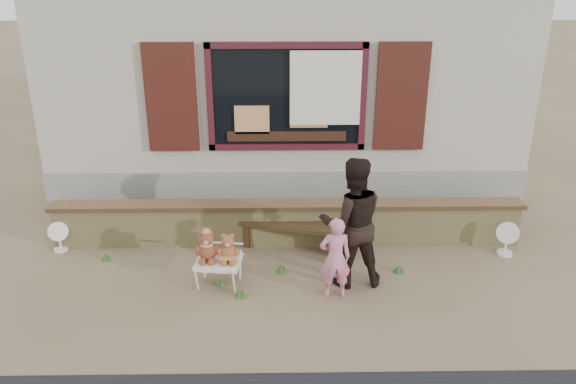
{
  "coord_description": "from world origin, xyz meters",
  "views": [
    {
      "loc": [
        -0.12,
        -6.73,
        3.95
      ],
      "look_at": [
        0.0,
        0.6,
        1.0
      ],
      "focal_mm": 35.0,
      "sensor_mm": 36.0,
      "label": 1
    }
  ],
  "objects_px": {
    "child": "(335,258)",
    "folding_chair": "(218,263)",
    "teddy_bear_right": "(228,247)",
    "bench": "(296,230)",
    "teddy_bear_left": "(207,245)",
    "adult": "(352,222)"
  },
  "relations": [
    {
      "from": "folding_chair",
      "to": "adult",
      "type": "height_order",
      "value": "adult"
    },
    {
      "from": "folding_chair",
      "to": "teddy_bear_left",
      "type": "xyz_separation_m",
      "value": [
        -0.14,
        0.02,
        0.25
      ]
    },
    {
      "from": "bench",
      "to": "folding_chair",
      "type": "height_order",
      "value": "bench"
    },
    {
      "from": "folding_chair",
      "to": "teddy_bear_right",
      "type": "distance_m",
      "value": 0.27
    },
    {
      "from": "bench",
      "to": "folding_chair",
      "type": "relative_size",
      "value": 2.66
    },
    {
      "from": "teddy_bear_right",
      "to": "adult",
      "type": "xyz_separation_m",
      "value": [
        1.6,
        0.05,
        0.32
      ]
    },
    {
      "from": "teddy_bear_left",
      "to": "adult",
      "type": "distance_m",
      "value": 1.91
    },
    {
      "from": "child",
      "to": "adult",
      "type": "relative_size",
      "value": 0.62
    },
    {
      "from": "teddy_bear_left",
      "to": "adult",
      "type": "height_order",
      "value": "adult"
    },
    {
      "from": "child",
      "to": "folding_chair",
      "type": "bearing_deg",
      "value": -15.52
    },
    {
      "from": "adult",
      "to": "teddy_bear_right",
      "type": "bearing_deg",
      "value": -4.02
    },
    {
      "from": "teddy_bear_right",
      "to": "child",
      "type": "distance_m",
      "value": 1.4
    },
    {
      "from": "teddy_bear_right",
      "to": "adult",
      "type": "height_order",
      "value": "adult"
    },
    {
      "from": "teddy_bear_left",
      "to": "adult",
      "type": "xyz_separation_m",
      "value": [
        1.88,
        0.02,
        0.31
      ]
    },
    {
      "from": "teddy_bear_left",
      "to": "child",
      "type": "bearing_deg",
      "value": -4.15
    },
    {
      "from": "child",
      "to": "adult",
      "type": "height_order",
      "value": "adult"
    },
    {
      "from": "bench",
      "to": "folding_chair",
      "type": "distance_m",
      "value": 1.43
    },
    {
      "from": "bench",
      "to": "child",
      "type": "xyz_separation_m",
      "value": [
        0.46,
        -1.29,
        0.24
      ]
    },
    {
      "from": "folding_chair",
      "to": "child",
      "type": "relative_size",
      "value": 0.58
    },
    {
      "from": "folding_chair",
      "to": "adult",
      "type": "relative_size",
      "value": 0.36
    },
    {
      "from": "teddy_bear_left",
      "to": "bench",
      "type": "bearing_deg",
      "value": 46.1
    },
    {
      "from": "bench",
      "to": "child",
      "type": "height_order",
      "value": "child"
    }
  ]
}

